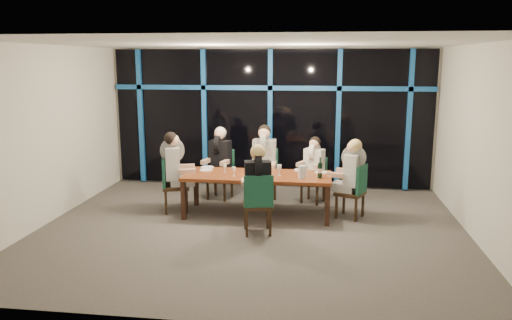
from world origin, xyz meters
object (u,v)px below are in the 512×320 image
object	(u,v)px
diner_far_right	(314,160)
diner_end_right	(351,167)
chair_far_left	(221,171)
diner_far_mid	(264,153)
chair_end_left	(171,182)
diner_near_mid	(258,176)
water_pitcher	(302,172)
dining_table	(257,178)
wine_bottle	(320,170)
diner_far_left	(219,153)
chair_far_right	(315,177)
chair_end_right	(355,189)
chair_near_mid	(258,201)
chair_far_mid	(265,172)
diner_end_left	(175,160)

from	to	relation	value
diner_far_right	diner_end_right	size ratio (longest dim) A/B	0.92
chair_far_left	diner_far_mid	size ratio (longest dim) A/B	0.97
chair_end_left	chair_far_left	bearing A→B (deg)	-52.12
diner_near_mid	water_pitcher	world-z (taller)	diner_near_mid
water_pitcher	diner_far_right	bearing A→B (deg)	76.24
dining_table	wine_bottle	world-z (taller)	wine_bottle
diner_far_left	water_pitcher	distance (m)	2.05
chair_far_right	diner_far_mid	distance (m)	1.12
dining_table	diner_far_right	bearing A→B (deg)	44.26
chair_end_right	chair_near_mid	xyz separation A→B (m)	(-1.57, -1.05, 0.02)
chair_end_left	diner_far_left	size ratio (longest dim) A/B	1.05
dining_table	diner_far_mid	xyz separation A→B (m)	(0.02, 0.83, 0.31)
chair_far_mid	wine_bottle	distance (m)	1.54
diner_far_left	chair_far_mid	bearing A→B (deg)	8.72
chair_far_right	diner_end_right	bearing A→B (deg)	-32.68
water_pitcher	chair_end_left	bearing A→B (deg)	170.45
diner_far_left	diner_end_left	bearing A→B (deg)	-110.91
dining_table	diner_end_right	size ratio (longest dim) A/B	2.77
chair_near_mid	diner_near_mid	xyz separation A→B (m)	(-0.02, 0.08, 0.39)
dining_table	diner_far_left	bearing A→B (deg)	132.29
chair_far_mid	diner_end_right	bearing A→B (deg)	-25.13
chair_far_mid	chair_far_right	size ratio (longest dim) A/B	1.17
chair_end_left	chair_near_mid	bearing A→B (deg)	-138.10
chair_far_mid	chair_end_left	xyz separation A→B (m)	(-1.62, -0.92, -0.02)
chair_near_mid	diner_end_left	size ratio (longest dim) A/B	1.01
dining_table	diner_end_left	world-z (taller)	diner_end_left
chair_end_right	diner_far_mid	size ratio (longest dim) A/B	0.95
diner_far_left	diner_far_right	distance (m)	1.86
chair_end_right	diner_far_mid	bearing A→B (deg)	-91.95
chair_end_left	diner_end_left	xyz separation A→B (m)	(0.08, 0.03, 0.40)
diner_end_left	diner_end_right	bearing A→B (deg)	-107.08
chair_end_left	diner_far_mid	distance (m)	1.87
chair_far_left	chair_end_right	world-z (taller)	chair_far_left
diner_far_right	diner_end_right	world-z (taller)	diner_end_right
chair_end_right	diner_end_right	distance (m)	0.39
diner_near_mid	water_pitcher	xyz separation A→B (m)	(0.66, 0.75, -0.09)
diner_far_mid	diner_near_mid	size ratio (longest dim) A/B	1.04
diner_end_right	diner_end_left	bearing A→B (deg)	-65.96
diner_near_mid	wine_bottle	distance (m)	1.27
chair_far_mid	chair_far_right	world-z (taller)	chair_far_mid
chair_end_left	chair_near_mid	size ratio (longest dim) A/B	1.02
chair_end_left	wine_bottle	world-z (taller)	wine_bottle
chair_far_mid	diner_near_mid	xyz separation A→B (m)	(0.11, -1.86, 0.37)
chair_end_right	diner_far_right	distance (m)	1.23
diner_far_mid	water_pitcher	distance (m)	1.29
water_pitcher	chair_far_right	bearing A→B (deg)	75.35
diner_far_mid	diner_end_right	size ratio (longest dim) A/B	1.08
diner_far_mid	water_pitcher	size ratio (longest dim) A/B	4.55
chair_far_right	water_pitcher	distance (m)	1.28
dining_table	chair_far_mid	size ratio (longest dim) A/B	2.50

